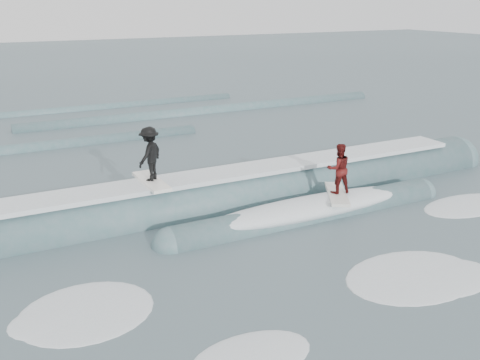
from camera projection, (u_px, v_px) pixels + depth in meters
name	position (u px, v px, depth m)	size (l,w,h in m)	color
ground	(298.00, 257.00, 13.80)	(160.00, 160.00, 0.00)	#384B52
breaking_wave	(240.00, 204.00, 17.24)	(22.51, 3.80, 2.04)	#3D6366
surfer_black	(150.00, 156.00, 15.76)	(1.18, 2.02, 1.72)	white
surfer_red	(338.00, 172.00, 16.35)	(1.46, 2.01, 1.66)	silver
whitewater	(317.00, 278.00, 12.75)	(15.35, 5.41, 0.10)	white
far_swells	(103.00, 124.00, 28.32)	(35.89, 8.65, 0.80)	#3D6366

